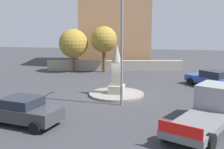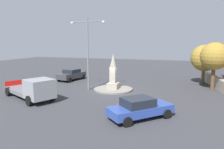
{
  "view_description": "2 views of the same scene",
  "coord_description": "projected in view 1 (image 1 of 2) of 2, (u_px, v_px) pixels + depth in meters",
  "views": [
    {
      "loc": [
        -20.55,
        -3.48,
        5.36
      ],
      "look_at": [
        0.84,
        0.5,
        1.44
      ],
      "focal_mm": 45.2,
      "sensor_mm": 36.0,
      "label": 1
    },
    {
      "loc": [
        6.71,
        -21.25,
        5.17
      ],
      "look_at": [
        -0.27,
        0.42,
        1.62
      ],
      "focal_mm": 33.86,
      "sensor_mm": 36.0,
      "label": 2
    }
  ],
  "objects": [
    {
      "name": "corner_building",
      "position": [
        115.0,
        26.0,
        37.63
      ],
      "size": [
        10.03,
        10.16,
        10.22
      ],
      "primitive_type": "cube",
      "rotation": [
        0.0,
        0.0,
        1.75
      ],
      "color": "#A87A56",
      "rests_on": "ground"
    },
    {
      "name": "tree_mid_cluster",
      "position": [
        104.0,
        40.0,
        31.22
      ],
      "size": [
        2.91,
        2.91,
        5.12
      ],
      "color": "brown",
      "rests_on": "ground"
    },
    {
      "name": "monument",
      "position": [
        117.0,
        73.0,
        21.16
      ],
      "size": [
        1.15,
        1.15,
        3.78
      ],
      "color": "#9E9687",
      "rests_on": "traffic_island"
    },
    {
      "name": "ground_plane",
      "position": [
        117.0,
        95.0,
        21.46
      ],
      "size": [
        80.0,
        80.0,
        0.0
      ],
      "primitive_type": "plane",
      "color": "#38383D"
    },
    {
      "name": "truck_grey_approaching",
      "position": [
        212.0,
        107.0,
        14.94
      ],
      "size": [
        6.54,
        4.64,
        2.04
      ],
      "color": "gray",
      "rests_on": "ground"
    },
    {
      "name": "traffic_island",
      "position": [
        117.0,
        94.0,
        21.45
      ],
      "size": [
        4.17,
        4.17,
        0.16
      ],
      "primitive_type": "cylinder",
      "color": "gray",
      "rests_on": "ground"
    },
    {
      "name": "stone_boundary_wall",
      "position": [
        115.0,
        65.0,
        32.74
      ],
      "size": [
        3.54,
        15.51,
        1.17
      ],
      "primitive_type": "cube",
      "rotation": [
        0.0,
        0.0,
        1.75
      ],
      "color": "#9E9687",
      "rests_on": "ground"
    },
    {
      "name": "streetlamp",
      "position": [
        122.0,
        35.0,
        18.01
      ],
      "size": [
        3.81,
        0.28,
        7.57
      ],
      "color": "slate",
      "rests_on": "ground"
    },
    {
      "name": "car_dark_grey_parked_right",
      "position": [
        23.0,
        111.0,
        15.11
      ],
      "size": [
        2.72,
        4.39,
        1.5
      ],
      "color": "#38383D",
      "rests_on": "ground"
    },
    {
      "name": "car_blue_waiting",
      "position": [
        212.0,
        78.0,
        24.12
      ],
      "size": [
        4.38,
        4.4,
        1.46
      ],
      "color": "#2D479E",
      "rests_on": "ground"
    },
    {
      "name": "tree_near_wall",
      "position": [
        73.0,
        44.0,
        31.3
      ],
      "size": [
        3.21,
        3.21,
        4.81
      ],
      "color": "brown",
      "rests_on": "ground"
    }
  ]
}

